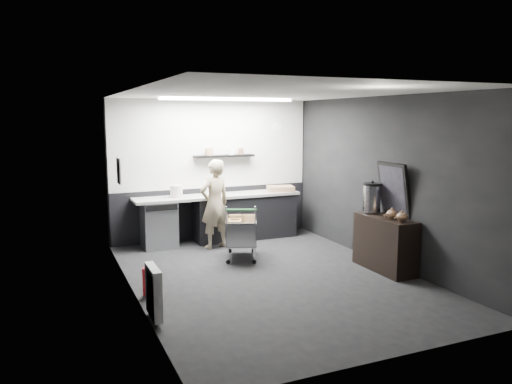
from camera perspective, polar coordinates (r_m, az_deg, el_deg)
name	(u,v)px	position (r m, az deg, el deg)	size (l,w,h in m)	color
floor	(272,277)	(7.54, 1.81, -9.72)	(5.50, 5.50, 0.00)	black
ceiling	(273,93)	(7.17, 1.91, 11.24)	(5.50, 5.50, 0.00)	white
wall_back	(212,170)	(9.77, -5.01, 2.57)	(5.50, 5.50, 0.00)	black
wall_front	(395,225)	(4.92, 15.61, -3.66)	(5.50, 5.50, 0.00)	black
wall_left	(132,196)	(6.64, -13.97, -0.48)	(5.50, 5.50, 0.00)	black
wall_right	(385,181)	(8.27, 14.51, 1.25)	(5.50, 5.50, 0.00)	black
kitchen_wall_panel	(212,144)	(9.71, -5.01, 5.49)	(3.95, 0.02, 1.70)	silver
dado_panel	(213,213)	(9.88, -4.91, -2.35)	(3.95, 0.02, 1.00)	black
floating_shelf	(224,156)	(9.69, -3.66, 4.14)	(1.20, 0.22, 0.04)	black
wall_clock	(278,128)	(10.22, 2.52, 7.35)	(0.20, 0.20, 0.03)	white
poster	(119,171)	(7.89, -15.43, 2.33)	(0.02, 0.30, 0.40)	silver
poster_red_band	(119,166)	(7.89, -15.41, 2.84)	(0.01, 0.22, 0.10)	#B6162F
radiator	(154,292)	(6.03, -11.62, -11.12)	(0.10, 0.50, 0.60)	white
ceiling_strip	(228,99)	(8.87, -3.26, 10.52)	(2.40, 0.20, 0.04)	white
prep_counter	(225,217)	(9.64, -3.56, -2.86)	(3.20, 0.61, 0.90)	black
person	(215,204)	(9.04, -4.73, -1.37)	(0.59, 0.39, 1.62)	beige
shopping_cart	(241,233)	(8.41, -1.72, -4.66)	(0.79, 1.03, 0.93)	silver
sideboard	(385,236)	(8.03, 14.49, -4.88)	(0.48, 1.12, 1.68)	black
fire_extinguisher	(148,280)	(6.86, -12.28, -9.83)	(0.14, 0.14, 0.46)	red
cardboard_box	(280,189)	(9.96, 2.80, 0.39)	(0.51, 0.39, 0.10)	#967150
pink_tub	(176,191)	(9.27, -9.09, 0.07)	(0.22, 0.22, 0.22)	silver
white_container	(209,192)	(9.40, -5.38, 0.02)	(0.17, 0.13, 0.15)	white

